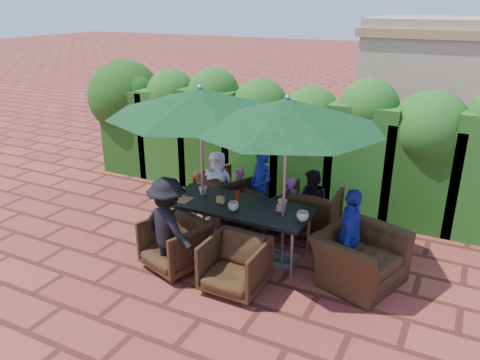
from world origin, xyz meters
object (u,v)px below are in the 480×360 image
at_px(umbrella_left, 200,102).
at_px(chair_end_right, 361,250).
at_px(umbrella_right, 287,113).
at_px(chair_far_right, 313,208).
at_px(chair_far_mid, 267,204).
at_px(chair_near_right, 235,263).
at_px(dining_table, 238,209).
at_px(chair_far_left, 226,191).
at_px(chair_near_left, 175,242).

distance_m(umbrella_left, chair_end_right, 3.04).
height_order(umbrella_right, chair_far_right, umbrella_right).
distance_m(chair_far_mid, chair_near_right, 2.00).
distance_m(dining_table, chair_far_left, 1.33).
relative_size(umbrella_left, chair_near_right, 3.45).
relative_size(dining_table, chair_end_right, 1.98).
relative_size(chair_far_left, chair_end_right, 0.78).
bearing_deg(chair_near_right, umbrella_left, 137.10).
relative_size(chair_far_mid, chair_near_right, 0.93).
bearing_deg(umbrella_left, chair_far_right, 34.28).
bearing_deg(umbrella_left, umbrella_right, -5.54).
height_order(umbrella_right, chair_near_right, umbrella_right).
height_order(umbrella_left, chair_far_left, umbrella_left).
bearing_deg(chair_far_mid, umbrella_left, 76.89).
height_order(chair_near_right, chair_end_right, chair_end_right).
relative_size(umbrella_left, chair_far_right, 3.21).
xyz_separation_m(umbrella_left, chair_far_right, (1.46, 1.00, -1.79)).
bearing_deg(umbrella_left, chair_far_mid, 53.87).
relative_size(umbrella_right, chair_far_right, 3.04).
bearing_deg(umbrella_right, umbrella_left, 174.46).
bearing_deg(dining_table, chair_far_right, 52.87).
relative_size(chair_far_right, chair_near_right, 1.08).
relative_size(dining_table, chair_near_right, 2.79).
height_order(chair_far_right, chair_near_right, chair_far_right).
xyz_separation_m(umbrella_left, chair_far_mid, (0.68, 0.93, -1.85)).
bearing_deg(chair_near_left, chair_far_mid, 90.40).
xyz_separation_m(umbrella_left, chair_far_left, (-0.13, 0.97, -1.78)).
bearing_deg(chair_far_left, chair_near_left, 121.45).
xyz_separation_m(chair_near_right, chair_end_right, (1.41, 0.92, 0.09)).
distance_m(chair_far_mid, chair_end_right, 2.10).
bearing_deg(chair_far_right, umbrella_right, 84.66).
height_order(chair_far_right, chair_near_left, chair_far_right).
height_order(chair_near_left, chair_end_right, chair_end_right).
bearing_deg(umbrella_right, chair_far_mid, 123.85).
bearing_deg(chair_far_right, chair_end_right, 131.51).
xyz_separation_m(umbrella_right, chair_far_left, (-1.53, 1.11, -1.78)).
xyz_separation_m(chair_near_left, chair_end_right, (2.41, 0.83, 0.08)).
relative_size(umbrella_right, chair_near_right, 3.28).
relative_size(dining_table, umbrella_right, 0.85).
xyz_separation_m(dining_table, chair_far_left, (-0.79, 1.05, -0.24)).
height_order(chair_far_mid, chair_end_right, chair_end_right).
bearing_deg(chair_far_left, chair_end_right, -177.37).
xyz_separation_m(chair_far_right, chair_near_left, (-1.38, -1.93, -0.02)).
relative_size(chair_far_left, chair_near_left, 1.08).
xyz_separation_m(chair_far_left, chair_near_right, (1.22, -2.00, -0.04)).
xyz_separation_m(dining_table, chair_far_mid, (0.03, 1.00, -0.31)).
height_order(umbrella_left, chair_far_right, umbrella_left).
distance_m(dining_table, chair_far_mid, 1.05).
relative_size(chair_far_left, chair_far_right, 1.02).
bearing_deg(chair_far_right, chair_far_mid, 3.11).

